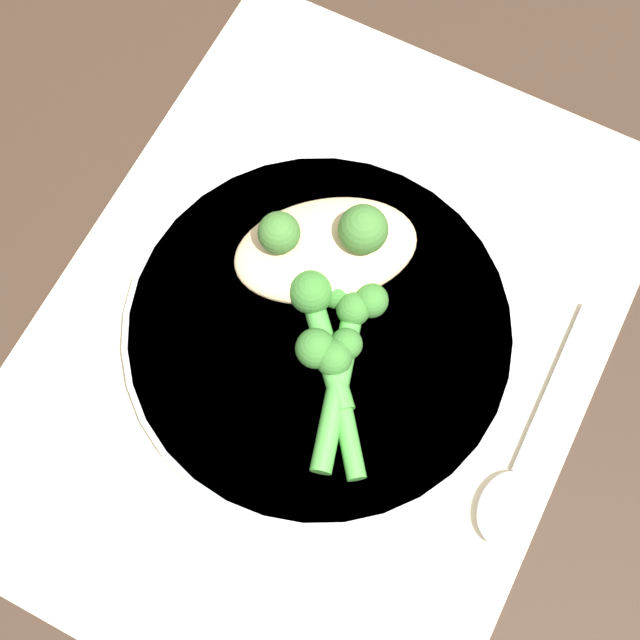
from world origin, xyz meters
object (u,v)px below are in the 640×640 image
(plate, at_px, (320,330))
(spoon, at_px, (518,478))
(chicken_fillet, at_px, (326,250))
(broccoli_stalk_front, at_px, (332,365))
(broccoli_stalk_left, at_px, (318,307))
(knife, at_px, (105,251))
(broccoli_stalk_right, at_px, (349,335))

(plate, relative_size, spoon, 1.49)
(chicken_fillet, xyz_separation_m, broccoli_stalk_front, (-0.07, -0.04, -0.00))
(plate, distance_m, chicken_fillet, 0.05)
(spoon, bearing_deg, broccoli_stalk_left, -13.71)
(chicken_fillet, relative_size, broccoli_stalk_left, 1.62)
(broccoli_stalk_front, distance_m, spoon, 0.14)
(plate, height_order, broccoli_stalk_left, broccoli_stalk_left)
(broccoli_stalk_front, relative_size, knife, 0.50)
(broccoli_stalk_right, distance_m, broccoli_stalk_front, 0.02)
(plate, bearing_deg, broccoli_stalk_left, 33.37)
(chicken_fillet, relative_size, broccoli_stalk_right, 1.11)
(plate, xyz_separation_m, broccoli_stalk_left, (0.01, 0.01, 0.02))
(knife, bearing_deg, chicken_fillet, -159.39)
(knife, height_order, spoon, spoon)
(broccoli_stalk_right, bearing_deg, plate, 166.92)
(broccoli_stalk_left, height_order, knife, broccoli_stalk_left)
(chicken_fillet, xyz_separation_m, broccoli_stalk_left, (-0.04, -0.01, -0.00))
(broccoli_stalk_left, xyz_separation_m, spoon, (-0.04, -0.16, -0.02))
(broccoli_stalk_left, bearing_deg, plate, -99.08)
(plate, bearing_deg, spoon, -100.71)
(chicken_fillet, height_order, knife, chicken_fillet)
(chicken_fillet, bearing_deg, broccoli_stalk_right, -138.48)
(chicken_fillet, distance_m, spoon, 0.19)
(spoon, bearing_deg, knife, -3.23)
(broccoli_stalk_left, relative_size, spoon, 0.50)
(broccoli_stalk_left, xyz_separation_m, knife, (-0.02, 0.15, -0.02))
(chicken_fillet, distance_m, knife, 0.16)
(broccoli_stalk_left, bearing_deg, knife, 145.95)
(broccoli_stalk_left, bearing_deg, broccoli_stalk_right, -58.13)
(broccoli_stalk_right, bearing_deg, broccoli_stalk_front, -106.97)
(broccoli_stalk_right, relative_size, broccoli_stalk_front, 1.45)
(broccoli_stalk_left, relative_size, broccoli_stalk_right, 0.69)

